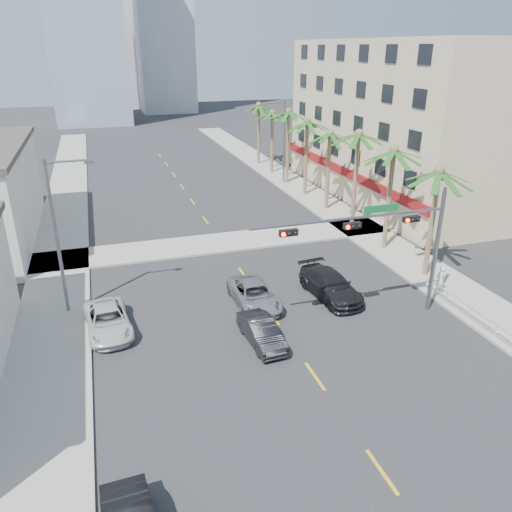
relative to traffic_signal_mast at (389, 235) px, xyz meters
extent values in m
plane|color=#262628|center=(-5.78, -7.95, -5.06)|extent=(260.00, 260.00, 0.00)
cube|color=gray|center=(6.22, 12.05, -4.99)|extent=(4.00, 120.00, 0.15)
cube|color=gray|center=(-17.78, 12.05, -4.99)|extent=(4.00, 120.00, 0.15)
cube|color=gray|center=(-5.78, 14.05, -4.99)|extent=(80.00, 4.00, 0.15)
cube|color=#CBB48F|center=(16.22, 22.05, 2.44)|extent=(15.00, 28.00, 15.00)
cube|color=maroon|center=(8.62, 22.05, -2.06)|extent=(0.30, 28.00, 0.80)
cube|color=#ADADB2|center=(-8.78, 117.05, 15.94)|extent=(16.00, 16.00, 42.00)
cylinder|color=slate|center=(3.22, 0.05, -1.46)|extent=(0.24, 0.24, 7.20)
cylinder|color=slate|center=(-2.28, 0.05, 1.14)|extent=(11.00, 0.16, 0.16)
cube|color=#0C662D|center=(-0.58, 0.05, 1.49)|extent=(2.00, 0.05, 0.40)
cube|color=black|center=(1.22, -0.10, 0.79)|extent=(0.95, 0.28, 0.32)
sphere|color=#FF0C05|center=(0.90, -0.26, 0.79)|extent=(0.22, 0.22, 0.22)
cube|color=black|center=(-2.28, -0.10, 0.79)|extent=(0.95, 0.28, 0.32)
sphere|color=#FF0C05|center=(-2.60, -0.26, 0.79)|extent=(0.22, 0.22, 0.22)
cube|color=black|center=(-5.78, -0.10, 0.79)|extent=(0.95, 0.28, 0.32)
sphere|color=#FF0C05|center=(-6.10, -0.26, 0.79)|extent=(0.22, 0.22, 0.22)
cylinder|color=brown|center=(5.82, 4.05, -1.46)|extent=(0.36, 0.36, 7.20)
cylinder|color=brown|center=(5.82, 9.25, -1.28)|extent=(0.36, 0.36, 7.56)
cylinder|color=brown|center=(5.82, 14.45, -1.10)|extent=(0.36, 0.36, 7.92)
cylinder|color=brown|center=(5.82, 19.65, -1.46)|extent=(0.36, 0.36, 7.20)
cylinder|color=brown|center=(5.82, 24.85, -1.28)|extent=(0.36, 0.36, 7.56)
cylinder|color=brown|center=(5.82, 30.05, -1.10)|extent=(0.36, 0.36, 7.92)
cylinder|color=brown|center=(5.82, 35.25, -1.46)|extent=(0.36, 0.36, 7.20)
cylinder|color=brown|center=(5.82, 40.45, -1.28)|extent=(0.36, 0.36, 7.56)
cylinder|color=slate|center=(-16.98, 6.05, -0.56)|extent=(0.20, 0.20, 9.00)
cylinder|color=slate|center=(-15.88, 6.05, 3.74)|extent=(2.20, 0.12, 0.12)
cube|color=slate|center=(-14.78, 6.05, 3.64)|extent=(0.50, 0.25, 0.18)
cylinder|color=slate|center=(5.42, 30.05, -0.56)|extent=(0.20, 0.20, 9.00)
cylinder|color=slate|center=(4.32, 30.05, 3.74)|extent=(2.20, 0.12, 0.12)
cube|color=slate|center=(3.22, 30.05, 3.64)|extent=(0.50, 0.25, 0.18)
cylinder|color=silver|center=(4.52, -1.95, -4.51)|extent=(0.08, 8.00, 0.08)
cylinder|color=silver|center=(4.52, -1.95, -4.16)|extent=(0.08, 8.00, 0.08)
cylinder|color=silver|center=(4.52, -3.95, -4.56)|extent=(0.08, 0.08, 1.00)
cylinder|color=silver|center=(4.52, -1.95, -4.56)|extent=(0.08, 0.08, 1.00)
cylinder|color=silver|center=(4.52, 0.05, -4.56)|extent=(0.08, 0.08, 1.00)
cylinder|color=silver|center=(4.52, 2.05, -4.56)|extent=(0.08, 0.08, 1.00)
imported|color=silver|center=(-14.83, 3.14, -4.39)|extent=(2.63, 5.02, 1.35)
imported|color=black|center=(-7.28, -0.46, -4.40)|extent=(1.68, 4.11, 1.33)
imported|color=#B3B3B8|center=(-6.39, 3.62, -4.37)|extent=(2.38, 5.00, 1.38)
imported|color=black|center=(-1.60, 3.23, -4.29)|extent=(2.68, 5.53, 1.55)
imported|color=white|center=(4.87, 1.31, -3.99)|extent=(0.74, 0.55, 1.85)
camera|label=1|loc=(-14.33, -21.61, 9.27)|focal=35.00mm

